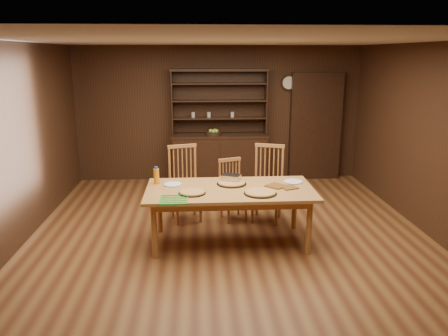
{
  "coord_description": "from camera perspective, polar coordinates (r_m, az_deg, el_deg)",
  "views": [
    {
      "loc": [
        -0.43,
        -5.5,
        2.45
      ],
      "look_at": [
        -0.06,
        0.4,
        0.89
      ],
      "focal_mm": 35.0,
      "sensor_mm": 36.0,
      "label": 1
    }
  ],
  "objects": [
    {
      "name": "pot_holder_a",
      "position": [
        5.75,
        8.44,
        -2.51
      ],
      "size": [
        0.26,
        0.26,
        0.01
      ],
      "primitive_type": "cube",
      "rotation": [
        0.0,
        0.0,
        0.38
      ],
      "color": "#A01214",
      "rests_on": "dining_table"
    },
    {
      "name": "pizza_center",
      "position": [
        5.84,
        1.0,
        -1.97
      ],
      "size": [
        0.4,
        0.4,
        0.04
      ],
      "color": "black",
      "rests_on": "dining_table"
    },
    {
      "name": "chair_left",
      "position": [
        6.58,
        -5.2,
        -1.6
      ],
      "size": [
        0.56,
        0.55,
        1.13
      ],
      "rotation": [
        0.0,
        0.0,
        0.27
      ],
      "color": "#A66F39",
      "rests_on": "floor"
    },
    {
      "name": "room_shell",
      "position": [
        5.59,
        0.88,
        5.79
      ],
      "size": [
        6.0,
        6.0,
        6.0
      ],
      "color": "beige",
      "rests_on": "floor"
    },
    {
      "name": "cooling_rack",
      "position": [
        5.26,
        -6.59,
        -4.11
      ],
      "size": [
        0.43,
        0.43,
        0.01
      ],
      "primitive_type": null,
      "rotation": [
        0.0,
        0.0,
        -0.42
      ],
      "color": "green",
      "rests_on": "dining_table"
    },
    {
      "name": "fruit_bowl",
      "position": [
        8.33,
        -1.4,
        4.6
      ],
      "size": [
        0.3,
        0.3,
        0.12
      ],
      "color": "black",
      "rests_on": "china_hutch"
    },
    {
      "name": "chair_right",
      "position": [
        6.58,
        5.74,
        -1.58
      ],
      "size": [
        0.59,
        0.57,
        1.14
      ],
      "rotation": [
        0.0,
        0.0,
        -0.33
      ],
      "color": "#A66F39",
      "rests_on": "floor"
    },
    {
      "name": "plate_left",
      "position": [
        5.85,
        -6.7,
        -2.13
      ],
      "size": [
        0.25,
        0.25,
        0.02
      ],
      "color": "white",
      "rests_on": "dining_table"
    },
    {
      "name": "dining_table",
      "position": [
        5.68,
        0.79,
        -3.35
      ],
      "size": [
        2.17,
        1.09,
        0.75
      ],
      "color": "#C38B44",
      "rests_on": "floor"
    },
    {
      "name": "juice_bottle",
      "position": [
        5.91,
        -8.83,
        -1.02
      ],
      "size": [
        0.07,
        0.07,
        0.24
      ],
      "color": "orange",
      "rests_on": "dining_table"
    },
    {
      "name": "pizza_right",
      "position": [
        5.47,
        4.76,
        -3.2
      ],
      "size": [
        0.42,
        0.42,
        0.04
      ],
      "color": "black",
      "rests_on": "dining_table"
    },
    {
      "name": "floor",
      "position": [
        6.04,
        0.82,
        -9.16
      ],
      "size": [
        6.0,
        6.0,
        0.0
      ],
      "primitive_type": "plane",
      "color": "brown",
      "rests_on": "ground"
    },
    {
      "name": "doorway",
      "position": [
        8.83,
        11.82,
        5.32
      ],
      "size": [
        1.0,
        0.18,
        2.1
      ],
      "primitive_type": "cube",
      "color": "black",
      "rests_on": "floor"
    },
    {
      "name": "foil_dish",
      "position": [
        5.94,
        0.92,
        -1.35
      ],
      "size": [
        0.3,
        0.26,
        0.1
      ],
      "primitive_type": "cube",
      "rotation": [
        0.0,
        0.0,
        -0.38
      ],
      "color": "white",
      "rests_on": "dining_table"
    },
    {
      "name": "pot_holder_b",
      "position": [
        5.79,
        6.81,
        -2.32
      ],
      "size": [
        0.31,
        0.31,
        0.02
      ],
      "primitive_type": "cube",
      "rotation": [
        0.0,
        0.0,
        -0.76
      ],
      "color": "#A01214",
      "rests_on": "dining_table"
    },
    {
      "name": "wall_clock",
      "position": [
        8.66,
        8.45,
        10.96
      ],
      "size": [
        0.3,
        0.05,
        0.3
      ],
      "color": "black",
      "rests_on": "room_shell"
    },
    {
      "name": "china_hutch",
      "position": [
        8.47,
        -0.58,
        2.12
      ],
      "size": [
        1.84,
        0.52,
        2.17
      ],
      "color": "black",
      "rests_on": "floor"
    },
    {
      "name": "pizza_left",
      "position": [
        5.47,
        -4.19,
        -3.17
      ],
      "size": [
        0.34,
        0.34,
        0.04
      ],
      "color": "black",
      "rests_on": "dining_table"
    },
    {
      "name": "plate_right",
      "position": [
        6.01,
        9.0,
        -1.76
      ],
      "size": [
        0.27,
        0.27,
        0.02
      ],
      "color": "white",
      "rests_on": "dining_table"
    },
    {
      "name": "chair_center",
      "position": [
        6.6,
        1.03,
        -2.55
      ],
      "size": [
        0.48,
        0.46,
        0.92
      ],
      "rotation": [
        0.0,
        0.0,
        0.34
      ],
      "color": "#A66F39",
      "rests_on": "floor"
    }
  ]
}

